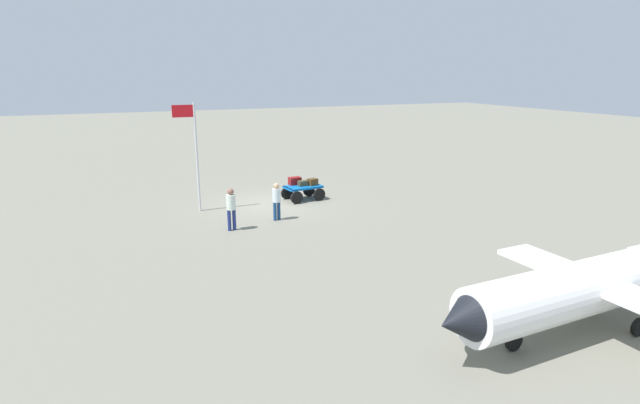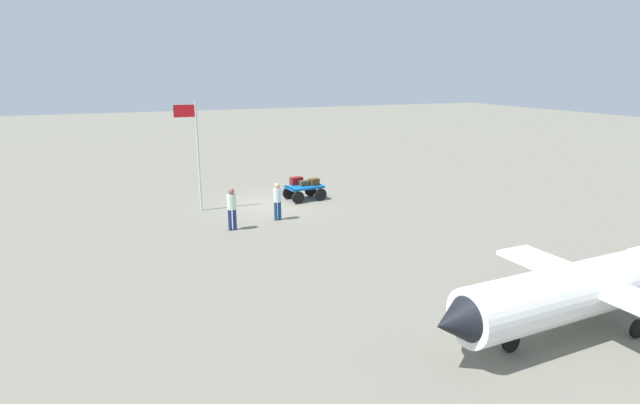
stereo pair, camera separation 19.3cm
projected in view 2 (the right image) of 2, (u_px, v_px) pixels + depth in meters
ground_plane at (273, 204)px, 23.58m from camera, size 120.00×120.00×0.00m
luggage_cart at (304, 190)px, 24.15m from camera, size 1.93×1.36×0.70m
suitcase_grey at (304, 183)px, 24.06m from camera, size 0.49×0.36×0.25m
suitcase_olive at (296, 181)px, 24.32m from camera, size 0.60×0.42×0.37m
suitcase_dark at (314, 182)px, 24.21m from camera, size 0.52×0.45×0.31m
worker_lead at (232, 205)px, 19.42m from camera, size 0.38×0.38×1.68m
worker_trailing at (277, 199)px, 20.78m from camera, size 0.43×0.43×1.57m
airplane_near at (582, 289)px, 11.73m from camera, size 8.26×4.96×2.94m
flagpole at (195, 148)px, 21.69m from camera, size 0.97×0.10×4.76m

